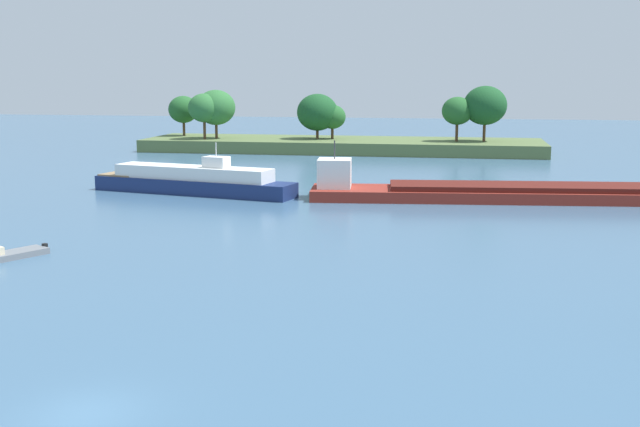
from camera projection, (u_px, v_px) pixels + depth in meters
name	position (u px, v px, depth m)	size (l,w,h in m)	color
ground_plane	(85.00, 414.00, 27.71)	(400.00, 400.00, 0.00)	#3D607F
treeline_island	(334.00, 132.00, 123.98)	(62.61, 15.69, 10.34)	#566B3D
small_motorboat	(5.00, 256.00, 51.02)	(4.17, 5.74, 0.91)	slate
white_riverboat	(193.00, 181.00, 79.40)	(22.07, 8.23, 5.28)	navy
cargo_barge	(515.00, 192.00, 75.11)	(41.49, 10.25, 5.66)	maroon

